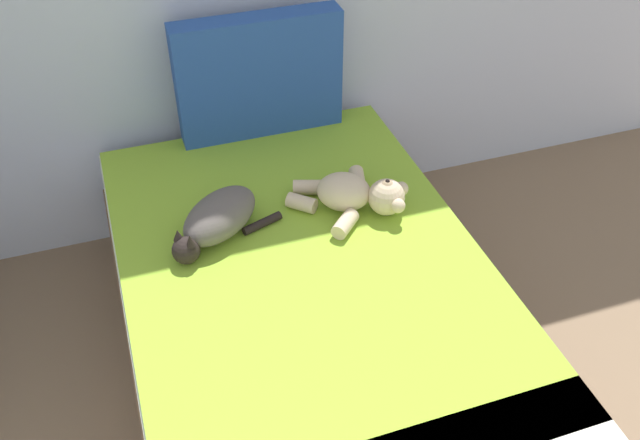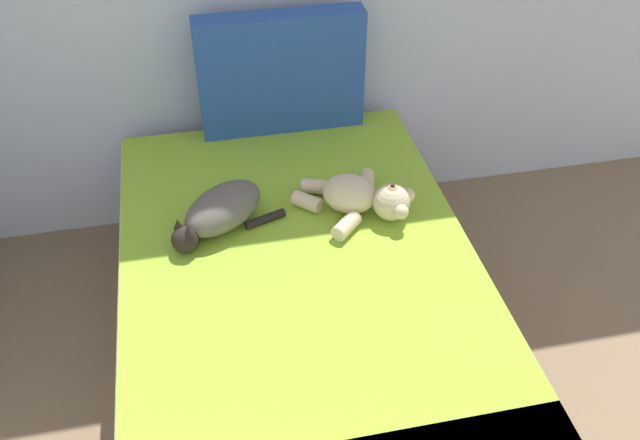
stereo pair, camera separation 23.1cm
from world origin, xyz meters
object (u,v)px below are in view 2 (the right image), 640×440
(patterned_cushion, at_px, (281,73))
(cat, at_px, (220,211))
(teddy_bear, at_px, (361,197))
(cell_phone, at_px, (208,221))
(bed, at_px, (303,323))

(patterned_cushion, distance_m, cat, 0.75)
(cat, bearing_deg, patterned_cushion, 62.16)
(teddy_bear, xyz_separation_m, cell_phone, (-0.58, 0.05, -0.06))
(cat, xyz_separation_m, cell_phone, (-0.05, 0.04, -0.07))
(patterned_cushion, height_order, teddy_bear, patterned_cushion)
(cell_phone, bearing_deg, patterned_cushion, 57.55)
(bed, xyz_separation_m, patterned_cushion, (0.09, 0.93, 0.54))
(patterned_cushion, xyz_separation_m, cell_phone, (-0.38, -0.61, -0.26))
(cat, bearing_deg, cell_phone, 141.46)
(cat, height_order, teddy_bear, teddy_bear)
(bed, height_order, teddy_bear, teddy_bear)
(bed, relative_size, cell_phone, 13.04)
(teddy_bear, relative_size, cell_phone, 2.95)
(patterned_cushion, bearing_deg, teddy_bear, -73.62)
(patterned_cushion, distance_m, cell_phone, 0.76)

